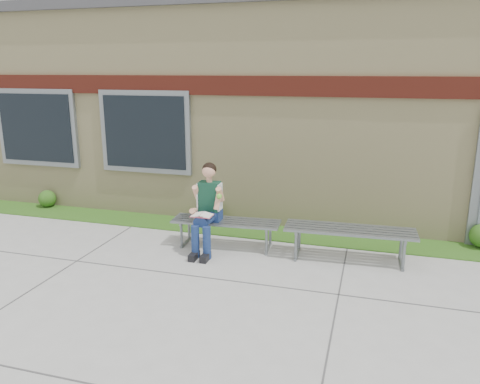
% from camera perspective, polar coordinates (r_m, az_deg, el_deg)
% --- Properties ---
extents(ground, '(80.00, 80.00, 0.00)m').
position_cam_1_polar(ground, '(6.14, 1.97, -13.27)').
color(ground, '#9E9E99').
rests_on(ground, ground).
extents(grass_strip, '(16.00, 0.80, 0.02)m').
position_cam_1_polar(grass_strip, '(8.48, 6.33, -5.19)').
color(grass_strip, '#2F5316').
rests_on(grass_strip, ground).
extents(school_building, '(16.20, 6.22, 4.20)m').
position_cam_1_polar(school_building, '(11.36, 9.68, 10.58)').
color(school_building, beige).
rests_on(school_building, ground).
extents(bench_left, '(1.81, 0.61, 0.46)m').
position_cam_1_polar(bench_left, '(7.78, -1.71, -4.21)').
color(bench_left, slate).
rests_on(bench_left, ground).
extents(bench_right, '(2.00, 0.64, 0.51)m').
position_cam_1_polar(bench_right, '(7.43, 13.18, -5.22)').
color(bench_right, slate).
rests_on(bench_right, ground).
extents(girl, '(0.53, 0.87, 1.44)m').
position_cam_1_polar(girl, '(7.55, -4.04, -1.80)').
color(girl, navy).
rests_on(girl, ground).
extents(shrub_west, '(0.36, 0.36, 0.36)m').
position_cam_1_polar(shrub_west, '(10.84, -22.44, -0.74)').
color(shrub_west, '#2F5316').
rests_on(shrub_west, grass_strip).
extents(shrub_mid, '(0.42, 0.42, 0.42)m').
position_cam_1_polar(shrub_mid, '(9.03, -3.59, -2.40)').
color(shrub_mid, '#2F5316').
rests_on(shrub_mid, grass_strip).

